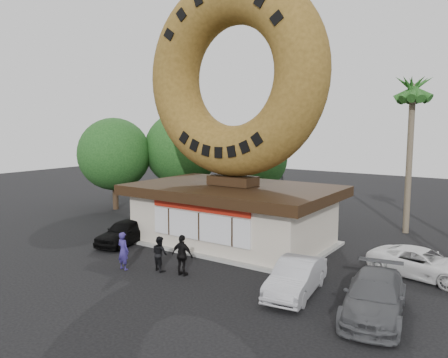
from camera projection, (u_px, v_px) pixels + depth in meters
ground at (160, 273)px, 19.68m from camera, size 90.00×90.00×0.00m
donut_shop at (233, 212)px, 24.35m from camera, size 11.20×7.20×3.80m
giant_donut at (233, 76)px, 23.43m from camera, size 10.83×2.76×10.83m
tree_west at (182, 149)px, 35.06m from camera, size 6.00×6.00×7.65m
tree_mid at (254, 158)px, 33.68m from camera, size 5.20×5.20×6.63m
tree_far at (114, 154)px, 33.80m from camera, size 5.60×5.60×7.14m
palm_near at (413, 94)px, 25.85m from camera, size 2.60×2.60×9.75m
street_lamp at (285, 153)px, 33.24m from camera, size 2.11×0.20×8.00m
person_left at (123, 251)px, 20.01m from camera, size 0.66×0.45×1.75m
person_center at (160, 253)px, 19.88m from camera, size 0.90×0.78×1.60m
person_right at (182, 255)px, 19.20m from camera, size 1.10×0.52×1.83m
car_black at (125, 232)px, 24.32m from camera, size 2.33×4.23×1.36m
car_silver at (296, 277)px, 17.12m from camera, size 1.99×4.31×1.37m
car_grey at (374, 296)px, 15.17m from camera, size 2.78×5.12×1.41m
car_white at (422, 263)px, 18.99m from camera, size 4.81×2.82×1.26m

